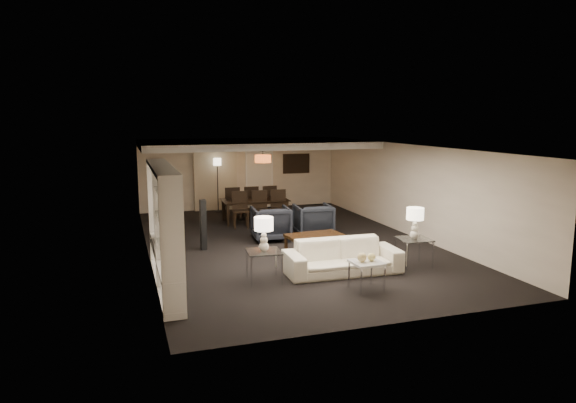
% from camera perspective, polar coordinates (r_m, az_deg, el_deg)
% --- Properties ---
extents(floor, '(11.00, 11.00, 0.00)m').
position_cam_1_polar(floor, '(13.34, 0.00, -4.67)').
color(floor, black).
rests_on(floor, ground).
extents(ceiling, '(7.00, 11.00, 0.02)m').
position_cam_1_polar(ceiling, '(12.96, 0.00, 6.12)').
color(ceiling, silver).
rests_on(ceiling, ground).
extents(wall_back, '(7.00, 0.02, 2.50)m').
position_cam_1_polar(wall_back, '(18.36, -5.35, 3.12)').
color(wall_back, '#C3B39D').
rests_on(wall_back, ground).
extents(wall_front, '(7.00, 0.02, 2.50)m').
position_cam_1_polar(wall_front, '(8.14, 12.16, -4.95)').
color(wall_front, '#C3B39D').
rests_on(wall_front, ground).
extents(wall_left, '(0.02, 11.00, 2.50)m').
position_cam_1_polar(wall_left, '(12.47, -15.47, -0.13)').
color(wall_left, '#C3B39D').
rests_on(wall_left, ground).
extents(wall_right, '(0.02, 11.00, 2.50)m').
position_cam_1_polar(wall_right, '(14.55, 13.22, 1.28)').
color(wall_right, '#C3B39D').
rests_on(wall_right, ground).
extents(ceiling_soffit, '(7.00, 4.00, 0.20)m').
position_cam_1_polar(ceiling_soffit, '(16.32, -3.84, 6.42)').
color(ceiling_soffit, silver).
rests_on(ceiling_soffit, ceiling).
extents(curtains, '(1.50, 0.12, 2.40)m').
position_cam_1_polar(curtains, '(18.11, -8.07, 2.82)').
color(curtains, beige).
rests_on(curtains, wall_back).
extents(door, '(0.90, 0.05, 2.10)m').
position_cam_1_polar(door, '(18.52, -3.20, 2.58)').
color(door, silver).
rests_on(door, wall_back).
extents(painting, '(0.95, 0.04, 0.65)m').
position_cam_1_polar(painting, '(18.86, 0.91, 4.24)').
color(painting, '#142D38').
rests_on(painting, wall_back).
extents(media_unit, '(0.38, 3.40, 2.35)m').
position_cam_1_polar(media_unit, '(9.94, -13.62, -2.86)').
color(media_unit, white).
rests_on(media_unit, wall_left).
extents(pendant_light, '(0.52, 0.52, 0.24)m').
position_cam_1_polar(pendant_light, '(16.43, -2.81, 4.77)').
color(pendant_light, '#D8591E').
rests_on(pendant_light, ceiling_soffit).
extents(sofa, '(2.44, 1.02, 0.70)m').
position_cam_1_polar(sofa, '(10.83, 6.08, -6.13)').
color(sofa, beige).
rests_on(sofa, floor).
extents(coffee_table, '(1.39, 0.90, 0.47)m').
position_cam_1_polar(coffee_table, '(12.28, 3.01, -4.77)').
color(coffee_table, black).
rests_on(coffee_table, floor).
extents(armchair_left, '(1.04, 1.06, 0.90)m').
position_cam_1_polar(armchair_left, '(13.62, -1.92, -2.44)').
color(armchair_left, black).
rests_on(armchair_left, floor).
extents(armchair_right, '(1.04, 1.06, 0.90)m').
position_cam_1_polar(armchair_right, '(13.99, 2.81, -2.13)').
color(armchair_right, black).
rests_on(armchair_right, floor).
extents(side_table_left, '(0.72, 0.72, 0.62)m').
position_cam_1_polar(side_table_left, '(10.28, -2.67, -7.18)').
color(side_table_left, white).
rests_on(side_table_left, floor).
extents(side_table_right, '(0.71, 0.71, 0.62)m').
position_cam_1_polar(side_table_right, '(11.62, 13.78, -5.49)').
color(side_table_right, white).
rests_on(side_table_right, floor).
extents(table_lamp_left, '(0.40, 0.40, 0.68)m').
position_cam_1_polar(table_lamp_left, '(10.12, -2.70, -3.64)').
color(table_lamp_left, white).
rests_on(table_lamp_left, side_table_left).
extents(table_lamp_right, '(0.41, 0.41, 0.68)m').
position_cam_1_polar(table_lamp_right, '(11.47, 13.91, -2.35)').
color(table_lamp_right, beige).
rests_on(table_lamp_right, side_table_right).
extents(marble_table, '(0.57, 0.57, 0.55)m').
position_cam_1_polar(marble_table, '(9.90, 8.70, -8.14)').
color(marble_table, white).
rests_on(marble_table, floor).
extents(gold_gourd_a, '(0.18, 0.18, 0.18)m').
position_cam_1_polar(gold_gourd_a, '(9.75, 8.22, -6.17)').
color(gold_gourd_a, '#E3C778').
rests_on(gold_gourd_a, marble_table).
extents(gold_gourd_b, '(0.15, 0.15, 0.15)m').
position_cam_1_polar(gold_gourd_b, '(9.84, 9.27, -6.11)').
color(gold_gourd_b, '#EBD87C').
rests_on(gold_gourd_b, marble_table).
extents(television, '(1.08, 0.14, 0.62)m').
position_cam_1_polar(television, '(10.74, -13.78, -2.59)').
color(television, black).
rests_on(television, media_unit).
extents(vase_blue, '(0.17, 0.17, 0.18)m').
position_cam_1_polar(vase_blue, '(8.87, -13.03, -4.47)').
color(vase_blue, '#264DA6').
rests_on(vase_blue, media_unit).
extents(vase_amber, '(0.15, 0.15, 0.16)m').
position_cam_1_polar(vase_amber, '(9.38, -13.49, -0.67)').
color(vase_amber, gold).
rests_on(vase_amber, media_unit).
extents(floor_speaker, '(0.16, 0.16, 1.25)m').
position_cam_1_polar(floor_speaker, '(12.74, -9.40, -2.57)').
color(floor_speaker, black).
rests_on(floor_speaker, floor).
extents(dining_table, '(2.07, 1.21, 0.71)m').
position_cam_1_polar(dining_table, '(15.96, -3.69, -1.04)').
color(dining_table, black).
rests_on(dining_table, floor).
extents(chair_nl, '(0.54, 0.54, 1.06)m').
position_cam_1_polar(chair_nl, '(15.17, -5.28, -0.94)').
color(chair_nl, black).
rests_on(chair_nl, floor).
extents(chair_nm, '(0.55, 0.55, 1.06)m').
position_cam_1_polar(chair_nm, '(15.31, -3.09, -0.82)').
color(chair_nm, black).
rests_on(chair_nm, floor).
extents(chair_nr, '(0.54, 0.54, 1.06)m').
position_cam_1_polar(chair_nr, '(15.48, -0.95, -0.70)').
color(chair_nr, black).
rests_on(chair_nr, floor).
extents(chair_fl, '(0.51, 0.51, 1.06)m').
position_cam_1_polar(chair_fl, '(16.42, -6.29, -0.17)').
color(chair_fl, black).
rests_on(chair_fl, floor).
extents(chair_fm, '(0.50, 0.50, 1.06)m').
position_cam_1_polar(chair_fm, '(16.56, -4.26, -0.06)').
color(chair_fm, black).
rests_on(chair_fm, floor).
extents(chair_fr, '(0.51, 0.51, 1.06)m').
position_cam_1_polar(chair_fr, '(16.71, -2.26, 0.04)').
color(chair_fr, black).
rests_on(chair_fr, floor).
extents(floor_lamp, '(0.29, 0.29, 1.85)m').
position_cam_1_polar(floor_lamp, '(17.81, -7.81, 1.82)').
color(floor_lamp, black).
rests_on(floor_lamp, floor).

